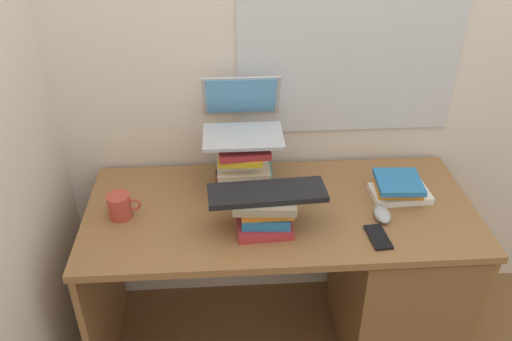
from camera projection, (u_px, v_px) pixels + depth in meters
The scene contains 12 objects.
ground_plane at pixel (276, 339), 2.47m from camera, with size 6.00×6.00×0.00m, color brown.
wall_back at pixel (275, 39), 2.09m from camera, with size 6.00×0.06×2.60m.
wall_left at pixel (3, 84), 1.72m from camera, with size 0.05×6.00×2.60m, color beige.
desk at pixel (370, 273), 2.25m from camera, with size 1.51×0.67×0.76m.
book_stack_tall at pixel (243, 165), 2.12m from camera, with size 0.23×0.20×0.23m.
book_stack_keyboard_riser at pixel (265, 211), 1.93m from camera, with size 0.24×0.20×0.14m.
book_stack_side at pixel (399, 188), 2.11m from camera, with size 0.24×0.19×0.08m.
laptop at pixel (242, 119), 2.08m from camera, with size 0.31×0.29×0.21m.
keyboard at pixel (267, 193), 1.88m from camera, with size 0.42×0.14×0.02m, color black.
computer_mouse at pixel (382, 214), 2.00m from camera, with size 0.06×0.10×0.04m, color #A5A8AD.
mug at pixel (120, 206), 1.99m from camera, with size 0.13×0.09×0.10m.
cell_phone at pixel (378, 237), 1.90m from camera, with size 0.07×0.14×0.01m, color black.
Camera 1 is at (-0.20, -1.65, 1.99)m, focal length 37.25 mm.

